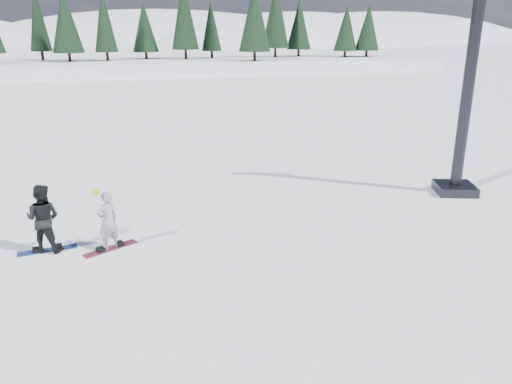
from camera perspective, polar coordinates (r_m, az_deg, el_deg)
ground at (r=13.60m, az=-25.81°, el=-8.36°), size 420.00×420.00×0.00m
alpine_backdrop at (r=202.67m, az=-19.58°, el=11.88°), size 412.50×227.00×53.20m
lift_tower at (r=18.59m, az=23.00°, el=10.33°), size 2.36×1.65×8.71m
snowboarder_woman at (r=13.76m, az=-16.61°, el=-3.15°), size 0.71×0.65×1.77m
snowboarder_man at (r=14.20m, az=-23.16°, el=-2.79°), size 1.09×0.96×1.86m
snowboard_woman at (r=14.07m, az=-16.30°, el=-6.22°), size 1.45×0.96×0.03m
snowboard_man at (r=14.53m, az=-22.71°, el=-6.15°), size 1.52×0.48×0.03m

